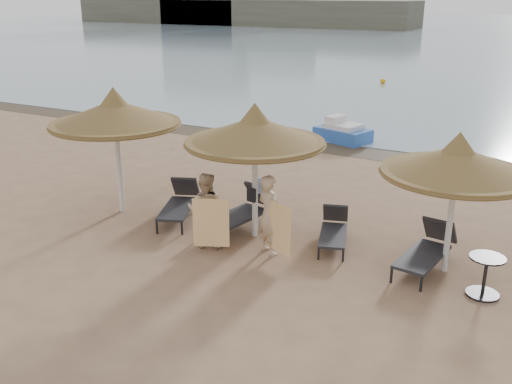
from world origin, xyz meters
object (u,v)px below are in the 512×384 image
lounger_near_right (334,229)px  person_right (269,209)px  lounger_far_right (428,249)px  pedal_boat (342,132)px  side_table (485,277)px  lounger_far_left (180,202)px  palapa_center (255,132)px  palapa_right (457,162)px  person_left (205,204)px  palapa_left (115,114)px  lounger_near_left (242,211)px

lounger_near_right → person_right: 1.63m
lounger_far_right → pedal_boat: pedal_boat is taller
lounger_far_right → pedal_boat: size_ratio=0.92×
lounger_near_right → pedal_boat: pedal_boat is taller
side_table → pedal_boat: size_ratio=0.35×
lounger_far_left → pedal_boat: 8.96m
palapa_center → side_table: palapa_center is taller
palapa_right → lounger_far_left: size_ratio=1.39×
person_right → pedal_boat: (-1.90, 9.70, -0.65)m
palapa_center → lounger_far_left: bearing=176.3°
lounger_far_right → side_table: size_ratio=2.63×
palapa_center → palapa_right: 4.07m
palapa_right → pedal_boat: size_ratio=1.29×
lounger_near_right → pedal_boat: (-2.92, 8.60, 0.00)m
palapa_right → person_left: palapa_right is taller
person_left → palapa_center: bearing=-143.7°
palapa_right → lounger_far_right: (-0.35, -0.01, -1.82)m
pedal_boat → person_left: bearing=-69.8°
lounger_near_right → side_table: 3.28m
palapa_left → lounger_near_right: bearing=7.0°
palapa_right → person_left: size_ratio=1.48×
side_table → lounger_far_left: bearing=175.5°
palapa_center → pedal_boat: palapa_center is taller
palapa_right → lounger_far_left: (-6.17, -0.12, -1.82)m
lounger_far_left → side_table: size_ratio=2.66×
palapa_left → lounger_near_right: size_ratio=1.80×
lounger_far_left → lounger_far_right: bearing=-20.5°
lounger_near_left → side_table: lounger_near_left is taller
lounger_far_left → pedal_boat: pedal_boat is taller
pedal_boat → lounger_near_left: bearing=-68.0°
person_right → pedal_boat: 9.91m
person_left → person_right: bearing=174.3°
palapa_center → pedal_boat: 9.37m
palapa_center → lounger_far_left: 2.91m
person_left → pedal_boat: bearing=-105.6°
lounger_near_left → lounger_far_left: bearing=-166.2°
palapa_right → lounger_far_left: 6.43m
lounger_far_left → lounger_near_right: lounger_far_left is taller
lounger_near_left → side_table: bearing=3.3°
pedal_boat → palapa_center: bearing=-65.3°
side_table → person_right: size_ratio=0.38×
palapa_right → lounger_near_right: size_ratio=1.62×
lounger_far_left → lounger_near_right: (3.80, 0.32, -0.05)m
lounger_near_left → lounger_near_right: (2.13, 0.22, -0.09)m
palapa_right → lounger_far_right: 1.85m
lounger_far_left → palapa_center: bearing=-25.4°
palapa_right → side_table: (0.79, -0.68, -1.85)m
lounger_far_left → side_table: (6.96, -0.55, -0.03)m
lounger_near_right → palapa_center: bearing=177.9°
lounger_far_right → palapa_center: bearing=-167.9°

